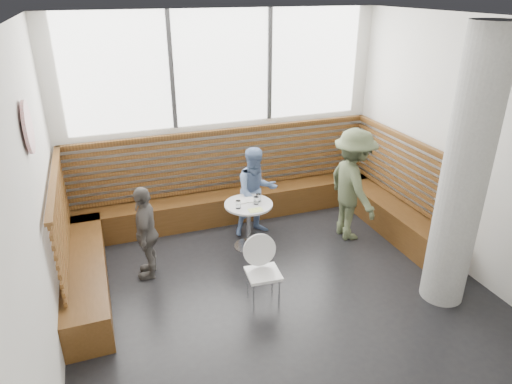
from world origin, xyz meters
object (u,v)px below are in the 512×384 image
object	(u,v)px
cafe_chair	(261,265)
child_left	(146,232)
adult_man	(353,185)
concrete_column	(465,175)
child_back	(256,192)
cafe_table	(249,216)

from	to	relation	value
cafe_chair	child_left	size ratio (longest dim) A/B	0.67
adult_man	child_left	size ratio (longest dim) A/B	1.34
adult_man	concrete_column	bearing A→B (deg)	-167.40
cafe_chair	child_back	size ratio (longest dim) A/B	0.61
concrete_column	child_back	size ratio (longest dim) A/B	2.33
child_back	child_left	world-z (taller)	child_back
concrete_column	child_back	distance (m)	2.91
concrete_column	cafe_chair	size ratio (longest dim) A/B	3.81
child_left	adult_man	bearing A→B (deg)	103.33
adult_man	cafe_table	bearing A→B (deg)	84.09
cafe_table	child_left	bearing A→B (deg)	-172.05
adult_man	child_back	distance (m)	1.42
cafe_table	cafe_chair	world-z (taller)	cafe_chair
cafe_table	child_back	bearing A→B (deg)	55.88
child_back	adult_man	bearing A→B (deg)	-26.61
cafe_table	child_left	world-z (taller)	child_left
adult_man	cafe_chair	bearing A→B (deg)	120.88
cafe_table	adult_man	bearing A→B (deg)	-7.53
cafe_table	child_left	size ratio (longest dim) A/B	0.56
concrete_column	child_left	size ratio (longest dim) A/B	2.54
cafe_chair	child_back	xyz separation A→B (m)	(0.50, 1.57, 0.20)
cafe_table	child_back	xyz separation A→B (m)	(0.25, 0.36, 0.18)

